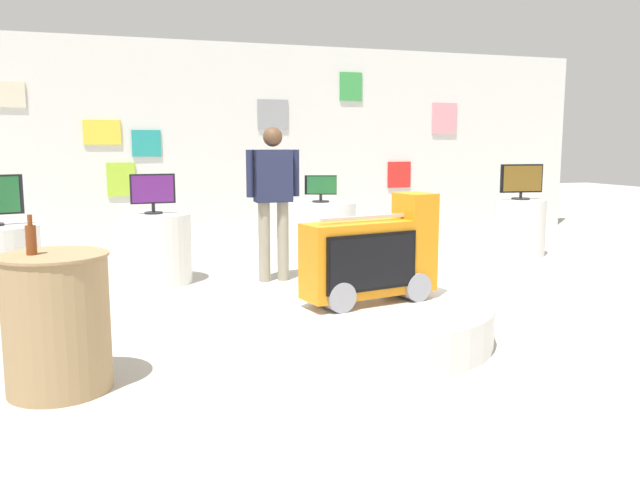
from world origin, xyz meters
The scene contains 13 objects.
ground_plane centered at (0.00, 0.00, 0.00)m, with size 30.00×30.00×0.00m, color #B2ADA3.
back_wall_display centered at (0.00, 4.89, 1.44)m, with size 11.21×0.13×2.87m.
main_display_pedestal centered at (-0.24, -0.39, 0.14)m, with size 1.78×1.78×0.28m, color silver.
novelty_firetruck_tv centered at (-0.22, -0.39, 0.60)m, with size 1.06×0.49×0.79m.
display_pedestal_left_rear centered at (0.50, 2.88, 0.36)m, with size 0.87×0.87×0.72m, color silver.
tv_on_left_rear centered at (0.50, 2.87, 0.89)m, with size 0.38×0.21×0.33m.
display_pedestal_center_rear centered at (-1.55, 2.17, 0.36)m, with size 0.74×0.74×0.72m, color silver.
tv_on_center_rear centered at (-1.55, 2.16, 0.95)m, with size 0.45×0.18×0.41m.
display_pedestal_far_right centered at (3.06, 2.42, 0.36)m, with size 0.65×0.65×0.72m, color silver.
tv_on_far_right centered at (3.06, 2.41, 0.96)m, with size 0.58×0.23×0.45m.
side_table_round centered at (-2.34, -0.71, 0.41)m, with size 0.62×0.62×0.81m.
bottle_on_side_table centered at (-2.45, -0.71, 0.90)m, with size 0.06×0.06×0.23m.
shopper_browsing_near_truck centered at (-0.36, 1.88, 0.94)m, with size 0.56×0.21×1.60m.
Camera 1 is at (-2.07, -4.68, 1.44)m, focal length 36.66 mm.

